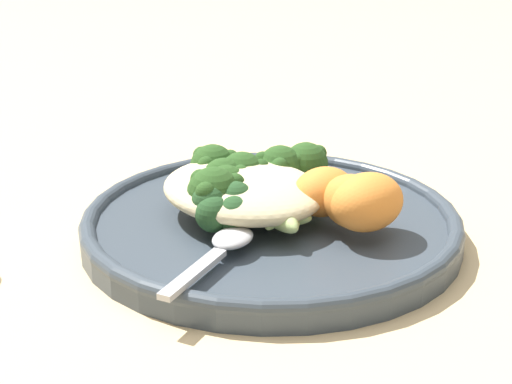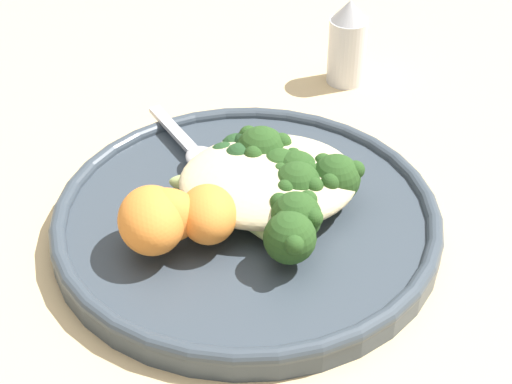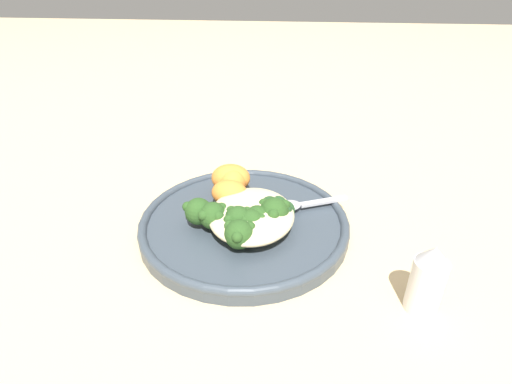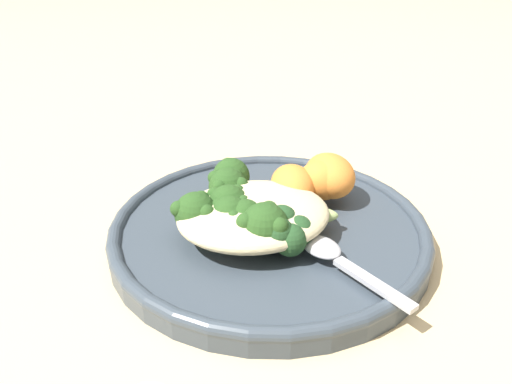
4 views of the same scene
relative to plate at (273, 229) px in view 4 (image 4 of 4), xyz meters
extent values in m
plane|color=#D6B784|center=(0.00, -0.02, -0.01)|extent=(4.00, 4.00, 0.00)
cylinder|color=#38424C|center=(0.00, 0.00, 0.00)|extent=(0.27, 0.27, 0.02)
torus|color=#38424C|center=(0.00, 0.00, 0.00)|extent=(0.27, 0.27, 0.01)
ellipsoid|color=beige|center=(-0.02, -0.01, 0.03)|extent=(0.13, 0.11, 0.03)
ellipsoid|color=#ADC675|center=(0.00, 0.01, 0.02)|extent=(0.07, 0.10, 0.01)
sphere|color=#284C1E|center=(-0.02, 0.05, 0.03)|extent=(0.03, 0.03, 0.03)
sphere|color=#284C1E|center=(-0.02, 0.07, 0.03)|extent=(0.01, 0.01, 0.01)
sphere|color=#284C1E|center=(-0.02, 0.04, 0.03)|extent=(0.01, 0.01, 0.01)
ellipsoid|color=#ADC675|center=(0.00, 0.01, 0.02)|extent=(0.06, 0.07, 0.01)
sphere|color=#284C1E|center=(-0.03, 0.04, 0.03)|extent=(0.03, 0.03, 0.03)
sphere|color=#284C1E|center=(-0.02, 0.04, 0.03)|extent=(0.01, 0.01, 0.01)
sphere|color=#284C1E|center=(-0.04, 0.04, 0.03)|extent=(0.01, 0.01, 0.01)
sphere|color=#284C1E|center=(-0.04, 0.03, 0.03)|extent=(0.01, 0.01, 0.01)
sphere|color=#284C1E|center=(-0.02, 0.03, 0.03)|extent=(0.01, 0.01, 0.01)
ellipsoid|color=#ADC675|center=(0.00, 0.00, 0.02)|extent=(0.06, 0.06, 0.02)
sphere|color=#284C1E|center=(-0.02, 0.03, 0.02)|extent=(0.03, 0.03, 0.03)
sphere|color=#284C1E|center=(-0.02, 0.04, 0.03)|extent=(0.01, 0.01, 0.01)
sphere|color=#284C1E|center=(-0.02, 0.01, 0.03)|extent=(0.01, 0.01, 0.01)
ellipsoid|color=#ADC675|center=(0.00, -0.01, 0.02)|extent=(0.09, 0.05, 0.02)
sphere|color=#284C1E|center=(-0.04, 0.00, 0.03)|extent=(0.04, 0.04, 0.04)
sphere|color=#284C1E|center=(-0.03, 0.01, 0.03)|extent=(0.01, 0.01, 0.01)
sphere|color=#284C1E|center=(-0.05, 0.01, 0.03)|extent=(0.01, 0.01, 0.01)
sphere|color=#284C1E|center=(-0.05, -0.01, 0.03)|extent=(0.01, 0.01, 0.01)
sphere|color=#284C1E|center=(-0.03, -0.01, 0.03)|extent=(0.01, 0.01, 0.01)
ellipsoid|color=#ADC675|center=(-0.02, -0.01, 0.02)|extent=(0.10, 0.03, 0.02)
sphere|color=#284C1E|center=(-0.07, 0.00, 0.03)|extent=(0.03, 0.03, 0.03)
sphere|color=#284C1E|center=(-0.06, 0.01, 0.03)|extent=(0.01, 0.01, 0.01)
sphere|color=#284C1E|center=(-0.08, 0.00, 0.03)|extent=(0.01, 0.01, 0.01)
sphere|color=#284C1E|center=(-0.06, -0.01, 0.03)|extent=(0.01, 0.01, 0.01)
ellipsoid|color=#ADC675|center=(0.00, -0.02, 0.02)|extent=(0.07, 0.02, 0.02)
sphere|color=#284C1E|center=(-0.04, -0.01, 0.03)|extent=(0.03, 0.03, 0.03)
sphere|color=#284C1E|center=(-0.04, 0.00, 0.03)|extent=(0.01, 0.01, 0.01)
sphere|color=#284C1E|center=(-0.04, -0.03, 0.03)|extent=(0.01, 0.01, 0.01)
ellipsoid|color=#ADC675|center=(0.00, -0.02, 0.02)|extent=(0.07, 0.02, 0.02)
sphere|color=#284C1E|center=(-0.03, -0.02, 0.03)|extent=(0.03, 0.03, 0.03)
sphere|color=#284C1E|center=(-0.02, -0.01, 0.03)|extent=(0.01, 0.01, 0.01)
sphere|color=#284C1E|center=(-0.04, -0.02, 0.03)|extent=(0.01, 0.01, 0.01)
sphere|color=#284C1E|center=(-0.02, -0.03, 0.03)|extent=(0.01, 0.01, 0.01)
ellipsoid|color=#ADC675|center=(0.01, -0.02, 0.02)|extent=(0.07, 0.05, 0.02)
sphere|color=#284C1E|center=(-0.02, -0.04, 0.03)|extent=(0.04, 0.04, 0.04)
sphere|color=#284C1E|center=(-0.01, -0.03, 0.04)|extent=(0.01, 0.01, 0.01)
sphere|color=#284C1E|center=(-0.04, -0.04, 0.04)|extent=(0.01, 0.01, 0.01)
sphere|color=#284C1E|center=(-0.01, -0.05, 0.04)|extent=(0.01, 0.01, 0.01)
ellipsoid|color=orange|center=(0.05, 0.02, 0.03)|extent=(0.05, 0.04, 0.04)
ellipsoid|color=orange|center=(0.02, 0.02, 0.03)|extent=(0.04, 0.05, 0.03)
ellipsoid|color=orange|center=(0.06, 0.03, 0.03)|extent=(0.05, 0.06, 0.04)
sphere|color=#234723|center=(0.01, -0.04, 0.02)|extent=(0.03, 0.03, 0.03)
sphere|color=#234723|center=(0.00, -0.03, 0.03)|extent=(0.03, 0.03, 0.03)
sphere|color=#234723|center=(-0.01, -0.04, 0.02)|extent=(0.03, 0.03, 0.03)
sphere|color=#234723|center=(-0.01, -0.05, 0.03)|extent=(0.03, 0.03, 0.03)
sphere|color=#234723|center=(0.00, -0.05, 0.02)|extent=(0.03, 0.03, 0.03)
cube|color=#B7B7BC|center=(0.04, -0.11, 0.01)|extent=(0.03, 0.07, 0.00)
ellipsoid|color=#B7B7BC|center=(0.02, -0.06, 0.02)|extent=(0.04, 0.04, 0.01)
camera|label=1|loc=(0.41, -0.39, 0.25)|focal=60.00mm
camera|label=2|loc=(0.06, 0.46, 0.38)|focal=60.00mm
camera|label=3|loc=(-0.43, -0.06, 0.30)|focal=28.00mm
camera|label=4|loc=(-0.11, -0.35, 0.23)|focal=35.00mm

